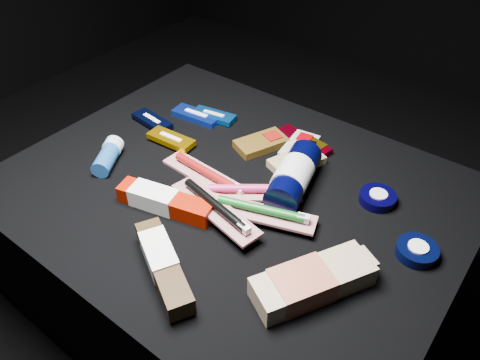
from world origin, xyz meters
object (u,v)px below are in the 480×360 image
Objects in this scene: bodywash_bottle at (311,282)px; deodorant_stick at (108,156)px; lotion_bottle at (294,176)px; toothpaste_carton_red at (161,200)px.

bodywash_bottle is 0.56m from deodorant_stick.
lotion_bottle is 0.43m from deodorant_stick.
lotion_bottle is 1.05× the size of bodywash_bottle.
toothpaste_carton_red is (-0.19, -0.22, -0.02)m from lotion_bottle.
deodorant_stick reaches higher than toothpaste_carton_red.
deodorant_stick is at bearing -169.40° from lotion_bottle.
toothpaste_carton_red is at bearing -39.36° from deodorant_stick.
deodorant_stick is 0.53× the size of toothpaste_carton_red.
bodywash_bottle reaches higher than deodorant_stick.
bodywash_bottle is 0.36m from toothpaste_carton_red.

